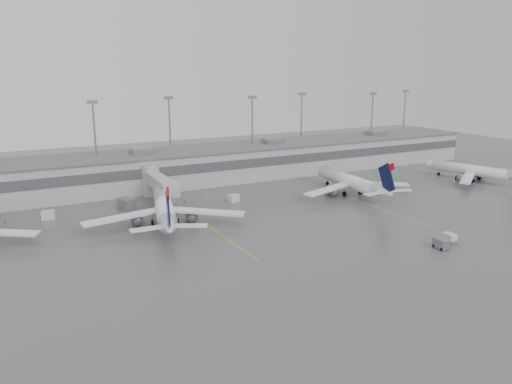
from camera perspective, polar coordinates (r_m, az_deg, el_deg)
name	(u,v)px	position (r m, az deg, el deg)	size (l,w,h in m)	color
ground	(371,251)	(80.12, 12.97, -6.58)	(260.00, 260.00, 0.00)	#515154
terminal	(221,163)	(126.95, -4.03, 3.35)	(152.00, 17.00, 9.45)	#A3A49F
light_masts	(212,129)	(131.00, -5.11, 7.14)	(142.40, 8.00, 20.60)	gray
jet_bridge_right	(156,182)	(108.92, -11.35, 1.13)	(4.00, 17.20, 7.00)	#A5A7AA
stand_markings	(290,212)	(98.52, 3.95, -2.32)	(105.25, 40.00, 0.01)	gold
jet_mid_left	(164,207)	(91.28, -10.44, -1.74)	(27.93, 31.70, 10.45)	white
jet_mid_right	(352,182)	(112.96, 10.88, 1.18)	(26.71, 30.04, 9.72)	white
jet_far_right	(475,170)	(135.75, 23.73, 2.27)	(23.50, 26.70, 8.83)	white
baggage_tug	(449,239)	(87.17, 21.23, -5.06)	(1.81, 2.61, 1.60)	silver
baggage_cart	(441,243)	(84.06, 20.39, -5.53)	(1.63, 2.61, 1.61)	slate
gse_uld_a	(48,215)	(101.42, -22.66, -2.44)	(2.32, 1.55, 1.64)	silver
gse_uld_b	(234,198)	(105.47, -2.58, -0.74)	(2.26, 1.51, 1.60)	silver
gse_uld_c	(338,177)	(128.07, 9.38, 1.75)	(2.29, 1.53, 1.62)	silver
gse_loader	(127,204)	(103.06, -14.55, -1.35)	(2.29, 3.66, 2.29)	slate
cone_a	(6,222)	(101.89, -26.71, -3.07)	(0.45, 0.45, 0.72)	red
cone_b	(185,200)	(106.74, -8.10, -0.91)	(0.50, 0.50, 0.80)	red
cone_c	(295,193)	(112.05, 4.48, -0.14)	(0.39, 0.39, 0.62)	red
cone_d	(439,172)	(143.34, 20.15, 2.20)	(0.43, 0.43, 0.69)	red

